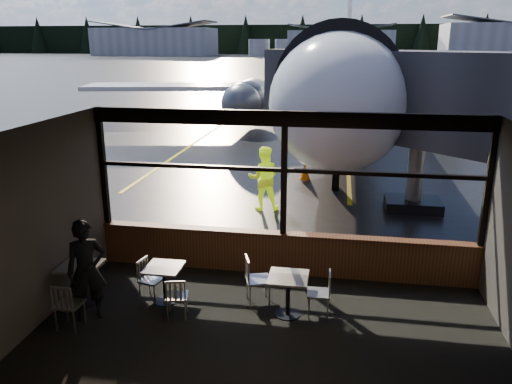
% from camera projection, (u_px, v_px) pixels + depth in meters
% --- Properties ---
extents(ground_plane, '(520.00, 520.00, 0.00)m').
position_uv_depth(ground_plane, '(338.00, 63.00, 124.15)').
color(ground_plane, black).
rests_on(ground_plane, ground).
extents(carpet_floor, '(8.00, 6.00, 0.01)m').
position_uv_depth(carpet_floor, '(261.00, 354.00, 7.98)').
color(carpet_floor, black).
rests_on(carpet_floor, ground).
extents(ceiling, '(8.00, 6.00, 0.04)m').
position_uv_depth(ceiling, '(261.00, 139.00, 6.98)').
color(ceiling, '#38332D').
rests_on(ceiling, ground).
extents(wall_left, '(0.04, 6.00, 3.50)m').
position_uv_depth(wall_left, '(19.00, 237.00, 8.12)').
color(wall_left, '#4F483F').
rests_on(wall_left, ground).
extents(wall_back, '(8.00, 0.04, 3.50)m').
position_uv_depth(wall_back, '(211.00, 383.00, 4.65)').
color(wall_back, '#4F483F').
rests_on(wall_back, ground).
extents(window_sill, '(8.00, 0.28, 0.90)m').
position_uv_depth(window_sill, '(283.00, 254.00, 10.69)').
color(window_sill, '#532C19').
rests_on(window_sill, ground).
extents(window_header, '(8.00, 0.18, 0.30)m').
position_uv_depth(window_header, '(285.00, 119.00, 9.85)').
color(window_header, black).
rests_on(window_header, ground).
extents(mullion_left, '(0.12, 0.12, 2.60)m').
position_uv_depth(mullion_left, '(103.00, 167.00, 10.81)').
color(mullion_left, black).
rests_on(mullion_left, ground).
extents(mullion_centre, '(0.12, 0.12, 2.60)m').
position_uv_depth(mullion_centre, '(284.00, 175.00, 10.18)').
color(mullion_centre, black).
rests_on(mullion_centre, ground).
extents(mullion_right, '(0.12, 0.12, 2.60)m').
position_uv_depth(mullion_right, '(489.00, 184.00, 9.56)').
color(mullion_right, black).
rests_on(mullion_right, ground).
extents(window_transom, '(8.00, 0.10, 0.08)m').
position_uv_depth(window_transom, '(284.00, 170.00, 10.15)').
color(window_transom, black).
rests_on(window_transom, ground).
extents(airliner, '(31.94, 38.11, 11.50)m').
position_uv_depth(airliner, '(347.00, 24.00, 27.18)').
color(airliner, white).
rests_on(airliner, ground_plane).
extents(jet_bridge, '(9.68, 11.83, 5.16)m').
position_uv_depth(jet_bridge, '(427.00, 121.00, 14.70)').
color(jet_bridge, '#2E2E30').
rests_on(jet_bridge, ground_plane).
extents(cafe_table_near, '(0.71, 0.71, 0.78)m').
position_uv_depth(cafe_table_near, '(288.00, 296.00, 9.03)').
color(cafe_table_near, gray).
rests_on(cafe_table_near, carpet_floor).
extents(cafe_table_mid, '(0.67, 0.67, 0.74)m').
position_uv_depth(cafe_table_mid, '(165.00, 284.00, 9.51)').
color(cafe_table_mid, '#99948D').
rests_on(cafe_table_mid, carpet_floor).
extents(cafe_table_left, '(0.73, 0.73, 0.80)m').
position_uv_depth(cafe_table_left, '(82.00, 284.00, 9.44)').
color(cafe_table_left, '#ABA49D').
rests_on(cafe_table_left, carpet_floor).
extents(chair_near_e, '(0.49, 0.49, 0.87)m').
position_uv_depth(chair_near_e, '(319.00, 294.00, 9.02)').
color(chair_near_e, '#B7B1A5').
rests_on(chair_near_e, carpet_floor).
extents(chair_near_w, '(0.66, 0.66, 0.95)m').
position_uv_depth(chair_near_w, '(258.00, 280.00, 9.44)').
color(chair_near_w, beige).
rests_on(chair_near_w, carpet_floor).
extents(chair_mid_s, '(0.53, 0.53, 0.81)m').
position_uv_depth(chair_mid_s, '(177.00, 297.00, 8.98)').
color(chair_mid_s, beige).
rests_on(chair_mid_s, carpet_floor).
extents(chair_mid_w, '(0.55, 0.55, 0.85)m').
position_uv_depth(chair_mid_w, '(151.00, 280.00, 9.56)').
color(chair_mid_w, '#B4AEA2').
rests_on(chair_mid_w, carpet_floor).
extents(chair_left_s, '(0.50, 0.50, 0.89)m').
position_uv_depth(chair_left_s, '(69.00, 305.00, 8.62)').
color(chair_left_s, beige).
rests_on(chair_left_s, carpet_floor).
extents(passenger, '(0.81, 0.74, 1.86)m').
position_uv_depth(passenger, '(87.00, 271.00, 8.81)').
color(passenger, black).
rests_on(passenger, carpet_floor).
extents(ground_crew, '(1.03, 0.86, 1.90)m').
position_uv_depth(ground_crew, '(264.00, 178.00, 14.70)').
color(ground_crew, '#BFF219').
rests_on(ground_crew, ground_plane).
extents(cone_nose, '(0.41, 0.41, 0.57)m').
position_uv_depth(cone_nose, '(305.00, 172.00, 18.14)').
color(cone_nose, '#E34507').
rests_on(cone_nose, ground_plane).
extents(hangar_left, '(45.00, 18.00, 11.00)m').
position_uv_depth(hangar_left, '(155.00, 41.00, 190.36)').
color(hangar_left, silver).
rests_on(hangar_left, ground_plane).
extents(hangar_mid, '(38.00, 15.00, 10.00)m').
position_uv_depth(hangar_mid, '(341.00, 42.00, 184.10)').
color(hangar_mid, silver).
rests_on(hangar_mid, ground_plane).
extents(fuel_tank_a, '(8.00, 8.00, 6.00)m').
position_uv_depth(fuel_tank_a, '(259.00, 47.00, 186.61)').
color(fuel_tank_a, silver).
rests_on(fuel_tank_a, ground_plane).
extents(fuel_tank_b, '(8.00, 8.00, 6.00)m').
position_uv_depth(fuel_tank_b, '(286.00, 47.00, 185.02)').
color(fuel_tank_b, silver).
rests_on(fuel_tank_b, ground_plane).
extents(fuel_tank_c, '(8.00, 8.00, 6.00)m').
position_uv_depth(fuel_tank_c, '(313.00, 48.00, 183.43)').
color(fuel_tank_c, silver).
rests_on(fuel_tank_c, ground_plane).
extents(treeline, '(360.00, 3.00, 12.00)m').
position_uv_depth(treeline, '(341.00, 39.00, 207.42)').
color(treeline, black).
rests_on(treeline, ground_plane).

